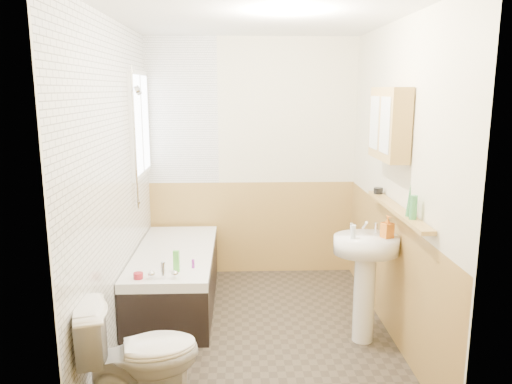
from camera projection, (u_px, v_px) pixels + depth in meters
floor at (257, 331)px, 4.15m from camera, size 2.80×2.80×0.00m
ceiling at (257, 16)px, 3.65m from camera, size 2.80×2.80×0.00m
wall_back at (252, 159)px, 5.28m from camera, size 2.20×0.02×2.50m
wall_front at (267, 235)px, 2.52m from camera, size 2.20×0.02×2.50m
wall_left at (114, 184)px, 3.86m from camera, size 0.02×2.80×2.50m
wall_right at (397, 182)px, 3.94m from camera, size 0.02×2.80×2.50m
wainscot_right at (389, 272)px, 4.09m from camera, size 0.01×2.80×1.00m
wainscot_front at (266, 367)px, 2.69m from camera, size 2.20×0.01×1.00m
wainscot_back at (252, 228)px, 5.41m from camera, size 2.20×0.01×1.00m
tile_cladding_left at (117, 184)px, 3.86m from camera, size 0.01×2.80×2.50m
tile_return_back at (181, 111)px, 5.13m from camera, size 0.75×0.01×1.50m
window at (141, 124)px, 4.71m from camera, size 0.03×0.79×0.99m
bathtub at (175, 277)px, 4.59m from camera, size 0.70×1.60×0.67m
shower_riser at (135, 127)px, 4.34m from camera, size 0.11×0.08×1.25m
toilet at (140, 356)px, 3.07m from camera, size 0.82×0.58×0.72m
sink at (365, 267)px, 3.88m from camera, size 0.51×0.41×0.98m
pine_shelf at (397, 210)px, 3.72m from camera, size 0.10×1.27×0.03m
medicine_cabinet at (389, 124)px, 3.81m from camera, size 0.15×0.61×0.55m
foam_can at (413, 207)px, 3.37m from camera, size 0.06×0.06×0.17m
green_bottle at (410, 200)px, 3.45m from camera, size 0.05×0.05×0.23m
black_jar at (378, 191)px, 4.22m from camera, size 0.09×0.09×0.05m
soap_bottle at (387, 233)px, 3.78m from camera, size 0.14×0.19×0.08m
clear_bottle at (353, 232)px, 3.76m from camera, size 0.05×0.05×0.11m
blue_gel at (176, 261)px, 4.00m from camera, size 0.05×0.04×0.18m
cream_jar at (138, 276)px, 3.86m from camera, size 0.09×0.09×0.05m
orange_bottle at (193, 264)px, 4.09m from camera, size 0.02×0.02×0.07m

